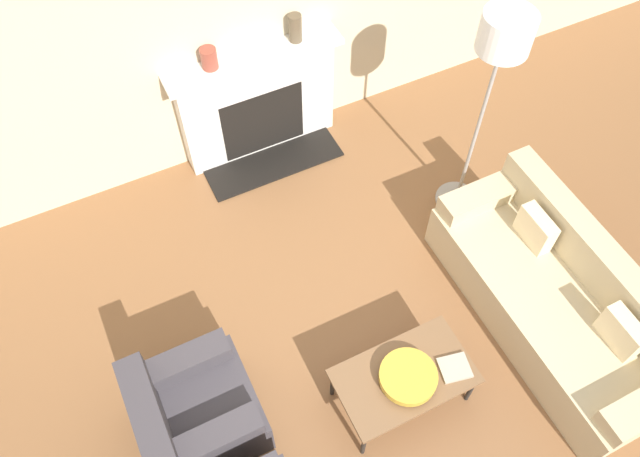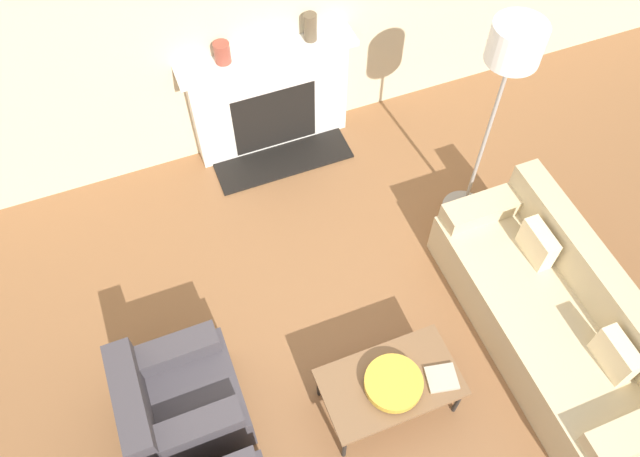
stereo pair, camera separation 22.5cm
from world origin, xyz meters
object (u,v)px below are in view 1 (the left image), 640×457
fireplace (258,104)px  coffee_table (404,377)px  bowl (408,377)px  couch (557,299)px  mantel_vase_center_left (295,28)px  floor_lamp (499,58)px  mantel_vase_left (209,58)px  armchair_far (195,413)px  book (455,368)px

fireplace → coffee_table: bearing=-91.6°
bowl → fireplace: bearing=88.4°
couch → bowl: 1.36m
fireplace → couch: bearing=-64.2°
coffee_table → bowl: (-0.00, -0.03, 0.08)m
bowl → mantel_vase_center_left: (0.47, 2.74, 0.74)m
floor_lamp → mantel_vase_center_left: size_ratio=8.13×
bowl → mantel_vase_center_left: bearing=80.3°
floor_lamp → mantel_vase_center_left: floor_lamp is taller
couch → bowl: size_ratio=5.33×
bowl → mantel_vase_left: (-0.28, 2.74, 0.70)m
armchair_far → coffee_table: bearing=-107.3°
couch → floor_lamp: 1.83m
mantel_vase_left → mantel_vase_center_left: 0.75m
coffee_table → mantel_vase_center_left: size_ratio=3.90×
fireplace → bowl: fireplace is taller
coffee_table → floor_lamp: 2.26m
bowl → armchair_far: bearing=161.5°
couch → bowl: bearing=-86.9°
fireplace → armchair_far: bearing=-122.5°
armchair_far → floor_lamp: 3.16m
fireplace → floor_lamp: bearing=-46.9°
couch → floor_lamp: floor_lamp is taller
couch → mantel_vase_center_left: bearing=-161.6°
bowl → floor_lamp: floor_lamp is taller
couch → mantel_vase_center_left: (-0.89, 2.66, 0.89)m
armchair_far → mantel_vase_center_left: bearing=-38.8°
coffee_table → floor_lamp: bearing=44.1°
fireplace → mantel_vase_center_left: size_ratio=6.33×
couch → armchair_far: couch is taller
fireplace → floor_lamp: (1.28, -1.37, 1.09)m
fireplace → coffee_table: fireplace is taller
floor_lamp → book: bearing=-125.9°
book → mantel_vase_left: size_ratio=1.34×
couch → mantel_vase_left: bearing=-148.5°
armchair_far → bowl: bearing=-108.5°
mantel_vase_left → floor_lamp: bearing=-40.2°
armchair_far → mantel_vase_left: 2.67m
fireplace → floor_lamp: 2.17m
book → mantel_vase_left: bearing=114.2°
bowl → book: bowl is taller
mantel_vase_center_left → mantel_vase_left: bearing=180.0°
floor_lamp → mantel_vase_left: floor_lamp is taller
armchair_far → mantel_vase_center_left: size_ratio=3.16×
couch → coffee_table: bearing=-88.2°
book → floor_lamp: (1.03, 1.43, 1.19)m
mantel_vase_left → coffee_table: bearing=-84.1°
fireplace → mantel_vase_left: 0.73m
fireplace → book: (0.25, -2.80, -0.11)m
floor_lamp → mantel_vase_center_left: 1.70m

